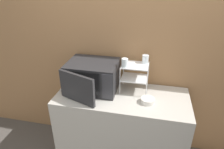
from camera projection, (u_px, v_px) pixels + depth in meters
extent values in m
cube|color=#9E7047|center=(128.00, 52.00, 2.34)|extent=(8.00, 0.06, 2.60)
cube|color=#B7B2A8|center=(121.00, 128.00, 2.41)|extent=(1.45, 0.64, 0.93)
cube|color=#262628|center=(93.00, 76.00, 2.26)|extent=(0.56, 0.42, 0.33)
cube|color=#B7B2A8|center=(82.00, 84.00, 2.10)|extent=(0.40, 0.01, 0.28)
cube|color=#333338|center=(107.00, 87.00, 2.04)|extent=(0.11, 0.01, 0.29)
cube|color=#262628|center=(77.00, 88.00, 2.02)|extent=(0.42, 0.17, 0.32)
cylinder|color=white|center=(120.00, 81.00, 2.15)|extent=(0.01, 0.01, 0.32)
cylinder|color=white|center=(147.00, 84.00, 2.10)|extent=(0.01, 0.01, 0.32)
cylinder|color=white|center=(123.00, 72.00, 2.35)|extent=(0.01, 0.01, 0.32)
cylinder|color=white|center=(148.00, 75.00, 2.30)|extent=(0.01, 0.01, 0.32)
cube|color=white|center=(134.00, 78.00, 2.23)|extent=(0.29, 0.23, 0.01)
cube|color=white|center=(135.00, 65.00, 2.16)|extent=(0.29, 0.23, 0.01)
cylinder|color=silver|center=(125.00, 63.00, 2.09)|extent=(0.07, 0.07, 0.09)
cylinder|color=silver|center=(145.00, 59.00, 2.18)|extent=(0.07, 0.07, 0.09)
cylinder|color=silver|center=(148.00, 102.00, 2.08)|extent=(0.08, 0.08, 0.01)
cylinder|color=silver|center=(148.00, 100.00, 2.07)|extent=(0.14, 0.14, 0.05)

